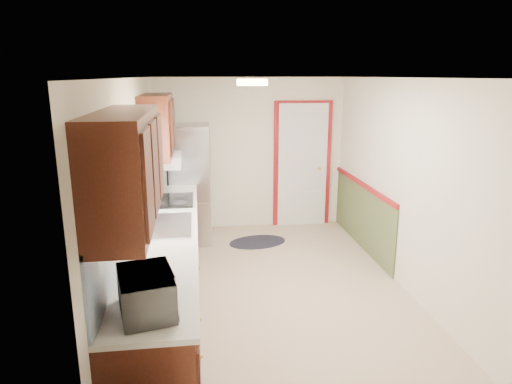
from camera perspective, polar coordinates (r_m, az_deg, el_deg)
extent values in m
cube|color=tan|center=(5.34, 2.59, -12.65)|extent=(3.20, 5.20, 0.12)
cube|color=white|center=(4.76, 2.92, 14.07)|extent=(3.20, 5.20, 0.12)
cube|color=white|center=(7.33, -0.73, 4.77)|extent=(3.20, 0.10, 2.40)
cube|color=white|center=(2.64, 12.70, -13.62)|extent=(3.20, 0.10, 2.40)
cube|color=white|center=(4.88, -14.87, -0.65)|extent=(0.10, 5.20, 2.40)
cube|color=white|center=(5.38, 18.67, 0.45)|extent=(0.10, 5.20, 2.40)
cube|color=#37150C|center=(4.81, -11.13, -10.12)|extent=(0.60, 4.00, 0.90)
cube|color=silver|center=(4.64, -11.22, -4.82)|extent=(0.63, 4.00, 0.04)
cube|color=#4F83C0|center=(4.59, -15.18, -1.43)|extent=(0.02, 4.00, 0.55)
cube|color=#37150C|center=(3.17, -15.90, 2.92)|extent=(0.35, 1.40, 0.75)
cube|color=#37150C|center=(5.83, -12.24, 8.16)|extent=(0.35, 1.20, 0.75)
cube|color=white|center=(4.59, -15.32, 3.78)|extent=(0.02, 1.00, 0.90)
cube|color=#E3472A|center=(4.54, -15.04, 8.15)|extent=(0.05, 1.12, 0.24)
cube|color=#B7B7BC|center=(4.73, -11.23, -4.14)|extent=(0.52, 0.82, 0.02)
cube|color=white|center=(5.94, -11.49, 3.91)|extent=(0.45, 0.60, 0.15)
cube|color=maroon|center=(7.49, 5.78, 3.34)|extent=(0.94, 0.05, 2.08)
cube|color=white|center=(7.46, 5.83, 3.30)|extent=(0.80, 0.04, 2.00)
cube|color=#4B5731|center=(6.76, 13.12, -2.98)|extent=(0.02, 2.30, 0.90)
cube|color=maroon|center=(6.64, 13.24, 0.89)|extent=(0.04, 2.30, 0.06)
cylinder|color=#FFD88C|center=(4.51, -0.47, 13.56)|extent=(0.30, 0.30, 0.06)
imported|color=white|center=(3.05, -13.51, -11.67)|extent=(0.37, 0.54, 0.33)
cube|color=#B7B7BC|center=(6.81, -8.72, 1.03)|extent=(0.76, 0.71, 1.74)
cylinder|color=black|center=(6.48, -10.89, -0.56)|extent=(0.02, 0.02, 1.22)
ellipsoid|color=black|center=(6.86, 0.19, -6.26)|extent=(0.96, 0.72, 0.01)
cube|color=black|center=(5.63, -10.67, -1.03)|extent=(0.55, 0.66, 0.02)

